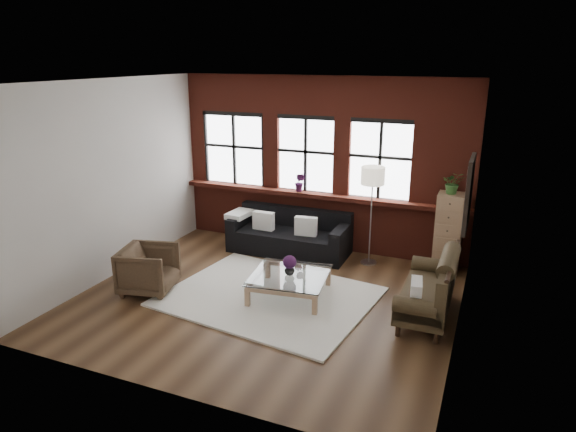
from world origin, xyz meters
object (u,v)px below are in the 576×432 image
at_px(vintage_settee, 427,286).
at_px(armchair, 149,269).
at_px(floor_lamp, 371,212).
at_px(dark_sofa, 289,232).
at_px(vase, 290,270).
at_px(drawer_chest, 448,233).
at_px(coffee_table, 290,286).

height_order(vintage_settee, armchair, vintage_settee).
distance_m(vintage_settee, floor_lamp, 2.03).
relative_size(dark_sofa, floor_lamp, 1.17).
distance_m(vase, drawer_chest, 2.84).
relative_size(vase, floor_lamp, 0.09).
height_order(dark_sofa, floor_lamp, floor_lamp).
xyz_separation_m(vintage_settee, coffee_table, (-2.00, -0.20, -0.27)).
bearing_deg(floor_lamp, coffee_table, -114.36).
height_order(vintage_settee, coffee_table, vintage_settee).
xyz_separation_m(vase, drawer_chest, (2.09, 1.92, 0.24)).
bearing_deg(vase, armchair, -162.89).
xyz_separation_m(vase, floor_lamp, (0.80, 1.76, 0.50)).
bearing_deg(coffee_table, drawer_chest, 42.58).
bearing_deg(vase, dark_sofa, 112.56).
height_order(dark_sofa, vase, dark_sofa).
bearing_deg(floor_lamp, drawer_chest, 6.81).
height_order(drawer_chest, floor_lamp, floor_lamp).
bearing_deg(vase, coffee_table, -90.00).
bearing_deg(dark_sofa, armchair, -120.33).
bearing_deg(vintage_settee, armchair, -168.34).
distance_m(armchair, vase, 2.20).
distance_m(dark_sofa, armchair, 2.74).
bearing_deg(coffee_table, vintage_settee, 5.72).
height_order(dark_sofa, vintage_settee, vintage_settee).
height_order(dark_sofa, armchair, dark_sofa).
xyz_separation_m(vintage_settee, drawer_chest, (0.09, 1.72, 0.24)).
height_order(armchair, drawer_chest, drawer_chest).
height_order(dark_sofa, drawer_chest, drawer_chest).
xyz_separation_m(coffee_table, drawer_chest, (2.09, 1.92, 0.51)).
relative_size(vintage_settee, armchair, 2.10).
bearing_deg(drawer_chest, armchair, -148.52).
bearing_deg(drawer_chest, vase, -137.42).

